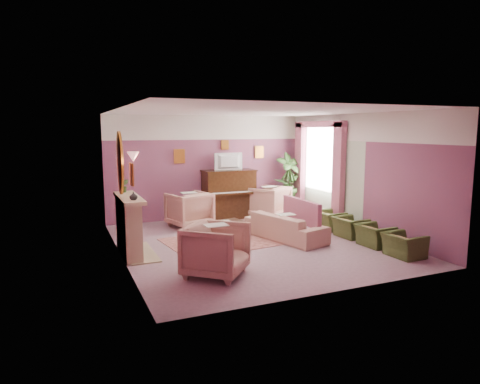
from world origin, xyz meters
name	(u,v)px	position (x,y,z in m)	size (l,w,h in m)	color
floor	(253,243)	(0.00, 0.00, 0.00)	(5.50, 6.00, 0.01)	gray
ceiling	(254,111)	(0.00, 0.00, 2.80)	(5.50, 6.00, 0.01)	white
wall_back	(208,167)	(0.00, 3.00, 1.40)	(5.50, 0.02, 2.80)	#6C4368
wall_front	(340,200)	(0.00, -3.00, 1.40)	(5.50, 0.02, 2.80)	#6C4368
wall_left	(120,185)	(-2.75, 0.00, 1.40)	(0.02, 6.00, 2.80)	#6C4368
wall_right	(359,173)	(2.75, 0.00, 1.40)	(0.02, 6.00, 2.80)	#6C4368
picture_rail_band	(207,127)	(0.00, 2.99, 2.47)	(5.50, 0.01, 0.65)	silver
stripe_panel	(327,181)	(2.73, 1.30, 1.07)	(0.01, 3.00, 2.15)	beige
fireplace_surround	(128,227)	(-2.59, 0.20, 0.55)	(0.30, 1.40, 1.10)	tan
fireplace_inset	(134,234)	(-2.49, 0.20, 0.40)	(0.18, 0.72, 0.68)	black
fire_ember	(136,243)	(-2.45, 0.20, 0.22)	(0.06, 0.54, 0.10)	orange
mantel_shelf	(129,198)	(-2.56, 0.20, 1.12)	(0.40, 1.55, 0.07)	tan
hearth	(140,253)	(-2.39, 0.20, 0.01)	(0.55, 1.50, 0.02)	tan
mirror_frame	(120,163)	(-2.70, 0.20, 1.80)	(0.04, 0.72, 1.20)	#BF7627
mirror_glass	(121,163)	(-2.67, 0.20, 1.80)	(0.01, 0.60, 1.06)	white
sconce_shade	(133,157)	(-2.62, -0.85, 1.98)	(0.20, 0.20, 0.16)	#EE9A8C
piano	(229,195)	(0.50, 2.68, 0.65)	(1.40, 0.60, 1.30)	#311A0C
piano_keyshelf	(234,194)	(0.50, 2.33, 0.72)	(1.30, 0.12, 0.06)	#311A0C
piano_keys	(234,192)	(0.50, 2.33, 0.76)	(1.20, 0.08, 0.02)	beige
piano_top	(229,171)	(0.50, 2.68, 1.31)	(1.45, 0.65, 0.04)	#311A0C
television	(229,160)	(0.50, 2.63, 1.60)	(0.80, 0.12, 0.48)	black
print_back_left	(179,156)	(-0.80, 2.96, 1.72)	(0.30, 0.03, 0.38)	#BF7627
print_back_right	(259,152)	(1.55, 2.96, 1.78)	(0.26, 0.03, 0.34)	#BF7627
print_back_mid	(225,145)	(0.50, 2.96, 2.00)	(0.22, 0.03, 0.26)	#BF7627
print_left_wall	(132,174)	(-2.71, -1.20, 1.72)	(0.03, 0.28, 0.36)	#BF7627
window_blind	(321,157)	(2.70, 1.55, 1.70)	(0.03, 1.40, 1.80)	beige
curtain_left	(339,175)	(2.62, 0.63, 1.30)	(0.16, 0.34, 2.60)	#A3516A
curtain_right	(300,169)	(2.62, 2.47, 1.30)	(0.16, 0.34, 2.60)	#A3516A
pelmet	(319,124)	(2.62, 1.55, 2.56)	(0.16, 2.20, 0.16)	#A3516A
mantel_plant	(125,186)	(-2.55, 0.75, 1.29)	(0.16, 0.16, 0.28)	#2D5220
mantel_vase	(133,196)	(-2.55, -0.30, 1.23)	(0.16, 0.16, 0.16)	silver
area_rug	(225,241)	(-0.50, 0.40, 0.01)	(2.50, 1.80, 0.01)	#AD635B
coffee_table	(221,232)	(-0.62, 0.32, 0.23)	(1.00, 0.50, 0.45)	#321B10
table_paper	(223,222)	(-0.57, 0.32, 0.46)	(0.35, 0.28, 0.01)	white
sofa	(286,222)	(0.80, 0.03, 0.40)	(0.65, 1.96, 0.79)	tan
sofa_throw	(301,211)	(1.20, 0.03, 0.60)	(0.10, 1.49, 0.55)	#A3516A
floral_armchair_left	(189,208)	(-0.81, 2.08, 0.49)	(0.93, 0.93, 0.97)	tan
floral_armchair_right	(269,200)	(1.53, 2.30, 0.49)	(0.93, 0.93, 0.97)	tan
floral_armchair_front	(216,247)	(-1.44, -1.61, 0.49)	(0.93, 0.93, 0.97)	tan
olive_chair_a	(404,241)	(2.24, -2.03, 0.30)	(0.49, 0.70, 0.60)	#3D4D21
olive_chair_b	(375,232)	(2.24, -1.21, 0.30)	(0.49, 0.70, 0.60)	#3D4D21
olive_chair_c	(350,224)	(2.24, -0.39, 0.30)	(0.49, 0.70, 0.60)	#3D4D21
olive_chair_d	(329,217)	(2.24, 0.43, 0.30)	(0.49, 0.70, 0.60)	#3D4D21
side_table	(286,201)	(2.27, 2.62, 0.35)	(0.52, 0.52, 0.70)	silver
side_plant_big	(286,184)	(2.27, 2.62, 0.87)	(0.30, 0.30, 0.34)	#2D5220
side_plant_small	(292,185)	(2.39, 2.52, 0.84)	(0.16, 0.16, 0.28)	#2D5220
palm_pot	(288,208)	(2.28, 2.51, 0.17)	(0.34, 0.34, 0.34)	brown
palm_plant	(289,178)	(2.28, 2.51, 1.06)	(0.76, 0.76, 1.44)	#2D5220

